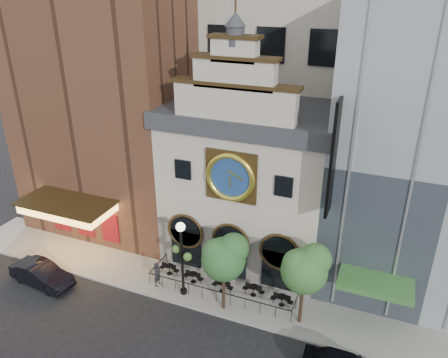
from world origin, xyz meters
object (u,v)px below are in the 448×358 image
bistro_1 (193,277)px  pedestrian (157,274)px  tree_left (225,256)px  car_left (42,274)px  bistro_4 (282,300)px  bistro_2 (223,286)px  lamppost (182,251)px  bistro_0 (169,269)px  bistro_3 (253,290)px  tree_right (305,268)px

bistro_1 → pedestrian: bearing=-150.7°
bistro_1 → tree_left: (3.17, -1.69, 3.77)m
car_left → tree_left: tree_left is taller
bistro_4 → pedestrian: (-8.94, -1.28, 0.48)m
bistro_2 → lamppost: lamppost is taller
bistro_4 → pedestrian: size_ratio=0.83×
bistro_4 → tree_left: (-3.52, -1.71, 3.77)m
lamppost → tree_left: bearing=19.2°
bistro_2 → pedestrian: size_ratio=0.83×
car_left → tree_left: bearing=-73.4°
bistro_0 → lamppost: (2.01, -1.58, 3.11)m
bistro_3 → pedestrian: (-6.81, -1.55, 0.48)m
car_left → tree_left: 14.14m
bistro_0 → bistro_3: bearing=0.6°
bistro_0 → bistro_1: (2.11, -0.22, 0.00)m
bistro_2 → car_left: bearing=-162.3°
pedestrian → tree_left: size_ratio=0.33×
bistro_2 → bistro_4: size_ratio=1.00×
bistro_0 → car_left: (-8.18, -4.37, 0.22)m
bistro_1 → bistro_3: 4.57m
pedestrian → car_left: bearing=115.1°
pedestrian → lamppost: bearing=-87.5°
tree_right → bistro_4: bearing=146.6°
bistro_3 → tree_right: size_ratio=0.27×
lamppost → bistro_2: bearing=51.5°
car_left → tree_right: bearing=-74.2°
bistro_3 → pedestrian: bearing=-167.2°
bistro_1 → tree_right: bearing=-6.9°
pedestrian → tree_right: 11.02m
bistro_2 → tree_left: size_ratio=0.27×
tree_left → car_left: bearing=-169.6°
car_left → pedestrian: (8.05, 2.90, 0.26)m
lamppost → tree_right: size_ratio=0.99×
bistro_3 → bistro_4: bearing=-7.1°
bistro_1 → lamppost: bearing=-94.4°
car_left → tree_right: (18.55, 3.15, 3.59)m
bistro_1 → lamppost: size_ratio=0.27×
bistro_4 → pedestrian: bearing=-171.8°
bistro_1 → car_left: bearing=-158.0°
tree_right → car_left: bearing=-170.4°
car_left → bistro_0: bearing=-55.7°
bistro_1 → lamppost: (-0.10, -1.36, 3.11)m
bistro_3 → tree_right: (3.69, -1.29, 3.81)m
bistro_0 → bistro_2: same height
tree_left → bistro_0: bearing=160.2°
pedestrian → lamppost: lamppost is taller
car_left → tree_left: (13.46, 2.46, 3.54)m
bistro_2 → bistro_0: bearing=175.7°
bistro_2 → bistro_4: bearing=1.9°
car_left → bistro_1: bearing=-61.8°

